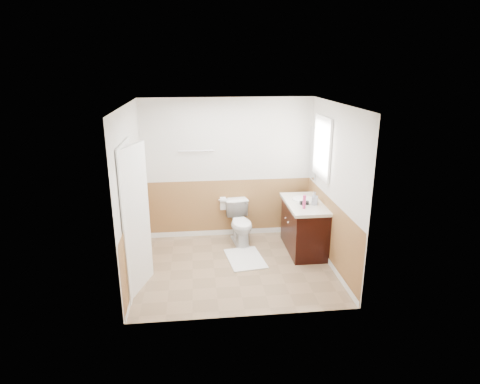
{
  "coord_description": "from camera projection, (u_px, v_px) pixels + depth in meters",
  "views": [
    {
      "loc": [
        -0.56,
        -5.65,
        3.03
      ],
      "look_at": [
        0.1,
        0.25,
        1.15
      ],
      "focal_mm": 30.34,
      "sensor_mm": 36.0,
      "label": 1
    }
  ],
  "objects": [
    {
      "name": "ceiling",
      "position": [
        235.0,
        104.0,
        5.58
      ],
      "size": [
        3.0,
        3.0,
        0.0
      ],
      "primitive_type": "plane",
      "rotation": [
        3.14,
        0.0,
        0.0
      ],
      "color": "white",
      "rests_on": "floor"
    },
    {
      "name": "wainscot_front",
      "position": [
        246.0,
        280.0,
        4.96
      ],
      "size": [
        3.0,
        0.0,
        3.0
      ],
      "primitive_type": "plane",
      "rotation": [
        -1.57,
        0.0,
        0.0
      ],
      "color": "#A16940",
      "rests_on": "floor"
    },
    {
      "name": "door_frame",
      "position": [
        129.0,
        220.0,
        5.44
      ],
      "size": [
        0.02,
        0.92,
        2.1
      ],
      "primitive_type": "cube",
      "color": "white",
      "rests_on": "wall_left"
    },
    {
      "name": "hair_dryer_handle",
      "position": [
        303.0,
        205.0,
        6.53
      ],
      "size": [
        0.03,
        0.03,
        0.07
      ],
      "primitive_type": "cylinder",
      "color": "black",
      "rests_on": "countertop"
    },
    {
      "name": "wall_front",
      "position": [
        246.0,
        224.0,
        4.72
      ],
      "size": [
        3.0,
        0.0,
        3.0
      ],
      "primitive_type": "plane",
      "rotation": [
        -1.57,
        0.0,
        0.0
      ],
      "color": "silver",
      "rests_on": "floor"
    },
    {
      "name": "vanity_cabinet",
      "position": [
        304.0,
        228.0,
        6.81
      ],
      "size": [
        0.55,
        1.1,
        0.8
      ],
      "primitive_type": "cube",
      "color": "black",
      "rests_on": "floor"
    },
    {
      "name": "tp_holder_bar",
      "position": [
        223.0,
        200.0,
        7.27
      ],
      "size": [
        0.14,
        0.02,
        0.02
      ],
      "primitive_type": "cylinder",
      "rotation": [
        0.0,
        1.57,
        0.0
      ],
      "color": "silver",
      "rests_on": "wall_back"
    },
    {
      "name": "wall_right",
      "position": [
        334.0,
        188.0,
        6.11
      ],
      "size": [
        0.0,
        3.0,
        3.0
      ],
      "primitive_type": "plane",
      "rotation": [
        1.57,
        0.0,
        -1.57
      ],
      "color": "silver",
      "rests_on": "floor"
    },
    {
      "name": "bath_mat",
      "position": [
        245.0,
        259.0,
        6.58
      ],
      "size": [
        0.65,
        0.87,
        0.02
      ],
      "primitive_type": "cube",
      "rotation": [
        0.0,
        0.0,
        0.14
      ],
      "color": "white",
      "rests_on": "floor"
    },
    {
      "name": "lotion_bottle",
      "position": [
        304.0,
        202.0,
        6.37
      ],
      "size": [
        0.05,
        0.05,
        0.22
      ],
      "primitive_type": "cylinder",
      "color": "#D63779",
      "rests_on": "countertop"
    },
    {
      "name": "wainscot_back",
      "position": [
        228.0,
        209.0,
        7.4
      ],
      "size": [
        3.0,
        0.0,
        3.0
      ],
      "primitive_type": "plane",
      "rotation": [
        1.57,
        0.0,
        0.0
      ],
      "color": "#A16940",
      "rests_on": "floor"
    },
    {
      "name": "window_frame",
      "position": [
        322.0,
        147.0,
        6.52
      ],
      "size": [
        0.04,
        0.8,
        1.0
      ],
      "primitive_type": "cube",
      "color": "white",
      "rests_on": "wall_right"
    },
    {
      "name": "wainscot_left",
      "position": [
        136.0,
        242.0,
        6.02
      ],
      "size": [
        0.0,
        2.6,
        2.6
      ],
      "primitive_type": "plane",
      "rotation": [
        1.57,
        0.0,
        1.57
      ],
      "color": "#A16940",
      "rests_on": "floor"
    },
    {
      "name": "mirror_panel",
      "position": [
        313.0,
        153.0,
        7.06
      ],
      "size": [
        0.02,
        0.35,
        0.9
      ],
      "primitive_type": "cube",
      "color": "silver",
      "rests_on": "wall_right"
    },
    {
      "name": "faucet",
      "position": [
        314.0,
        195.0,
        6.82
      ],
      "size": [
        0.02,
        0.02,
        0.14
      ],
      "primitive_type": "cylinder",
      "color": "silver",
      "rests_on": "countertop"
    },
    {
      "name": "wall_left",
      "position": [
        131.0,
        194.0,
        5.79
      ],
      "size": [
        0.0,
        3.0,
        3.0
      ],
      "primitive_type": "plane",
      "rotation": [
        1.57,
        0.0,
        1.57
      ],
      "color": "silver",
      "rests_on": "floor"
    },
    {
      "name": "soap_dispenser",
      "position": [
        315.0,
        199.0,
        6.55
      ],
      "size": [
        0.12,
        0.12,
        0.21
      ],
      "primitive_type": "imported",
      "rotation": [
        0.0,
        0.0,
        -0.37
      ],
      "color": "#9298A5",
      "rests_on": "countertop"
    },
    {
      "name": "tp_roll",
      "position": [
        223.0,
        200.0,
        7.27
      ],
      "size": [
        0.1,
        0.11,
        0.11
      ],
      "primitive_type": "cylinder",
      "rotation": [
        0.0,
        1.57,
        0.0
      ],
      "color": "white",
      "rests_on": "tp_holder_bar"
    },
    {
      "name": "vanity_knob_left",
      "position": [
        288.0,
        222.0,
        6.64
      ],
      "size": [
        0.03,
        0.03,
        0.03
      ],
      "primitive_type": "sphere",
      "color": "silver",
      "rests_on": "vanity_cabinet"
    },
    {
      "name": "door",
      "position": [
        135.0,
        221.0,
        5.45
      ],
      "size": [
        0.29,
        0.78,
        2.04
      ],
      "primitive_type": "cube",
      "rotation": [
        0.0,
        0.0,
        -0.31
      ],
      "color": "white",
      "rests_on": "wall_left"
    },
    {
      "name": "floor",
      "position": [
        235.0,
        267.0,
        6.33
      ],
      "size": [
        3.0,
        3.0,
        0.0
      ],
      "primitive_type": "plane",
      "color": "#8C7051",
      "rests_on": "ground"
    },
    {
      "name": "wall_back",
      "position": [
        228.0,
        169.0,
        7.19
      ],
      "size": [
        3.0,
        0.0,
        3.0
      ],
      "primitive_type": "plane",
      "rotation": [
        1.57,
        0.0,
        0.0
      ],
      "color": "silver",
      "rests_on": "floor"
    },
    {
      "name": "vanity_knob_right",
      "position": [
        286.0,
        218.0,
        6.83
      ],
      "size": [
        0.03,
        0.03,
        0.03
      ],
      "primitive_type": "sphere",
      "color": "#B5B5BC",
      "rests_on": "vanity_cabinet"
    },
    {
      "name": "door_knob",
      "position": [
        143.0,
        216.0,
        5.79
      ],
      "size": [
        0.06,
        0.06,
        0.06
      ],
      "primitive_type": "sphere",
      "color": "silver",
      "rests_on": "door"
    },
    {
      "name": "hair_dryer_body",
      "position": [
        304.0,
        203.0,
        6.56
      ],
      "size": [
        0.14,
        0.07,
        0.07
      ],
      "primitive_type": "cylinder",
      "rotation": [
        0.0,
        1.57,
        0.0
      ],
      "color": "black",
      "rests_on": "countertop"
    },
    {
      "name": "toilet",
      "position": [
        241.0,
        223.0,
        7.11
      ],
      "size": [
        0.5,
        0.77,
        0.73
      ],
      "primitive_type": "imported",
      "rotation": [
        0.0,
        0.0,
        0.14
      ],
      "color": "white",
      "rests_on": "floor"
    },
    {
      "name": "sink_basin",
      "position": [
        303.0,
        199.0,
        6.82
      ],
      "size": [
        0.36,
        0.36,
        0.02
      ],
      "primitive_type": "cylinder",
      "color": "white",
      "rests_on": "countertop"
    },
    {
      "name": "tp_sheet",
      "position": [
        223.0,
        206.0,
        7.31
      ],
      "size": [
        0.1,
        0.01,
        0.16
      ],
      "primitive_type": "cube",
      "color": "white",
      "rests_on": "tp_roll"
    },
    {
      "name": "countertop",
      "position": [
        305.0,
        204.0,
        6.68
      ],
      "size": [
        0.6,
        1.15,
        0.05
      ],
      "primitive_type": "cube",
      "color": "white",
      "rests_on": "vanity_cabinet"
    },
    {
      "name": "towel_bar",
      "position": [
        196.0,
        151.0,
        6.97
      ],
      "size": [
        0.62,
        0.02,
        0.02
      ],
      "primitive_type": "cylinder",
      "rotation": [
        0.0,
        1.57,
        0.0
      ],
      "color": "silver",
      "rests_on": "wall_back"
    },
    {
      "name": "window_glass",
      "position": [
        323.0,
        147.0,
        6.52
      ],
      "size": [
        0.01,
        0.7,
        0.9
      ],
      "primitive_type": "cube",
      "color": "white",
      "rests_on": "wall_right"
    },
    {
      "name": "wainscot_right",
      "position": [
        330.0,
        233.0,
        6.34
      ],
      "size": [
        0.0,
        2.6,
        2.6
      ],
      "primitive_type": "plane",
      "rotation": [
        1.57,
        0.0,
        -1.57
      ],
      "color": "#A16940",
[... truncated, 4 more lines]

